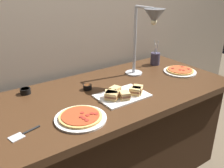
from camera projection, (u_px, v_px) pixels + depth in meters
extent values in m
cube|color=tan|center=(70.00, 19.00, 1.94)|extent=(4.40, 0.04, 2.40)
cube|color=#422816|center=(106.00, 95.00, 1.75)|extent=(1.90, 0.84, 0.05)
cube|color=black|center=(107.00, 140.00, 1.90)|extent=(1.75, 0.74, 0.71)
cylinder|color=#B7BABF|center=(134.00, 73.00, 2.08)|extent=(0.14, 0.14, 0.01)
cylinder|color=#B7BABF|center=(135.00, 41.00, 1.97)|extent=(0.02, 0.02, 0.53)
cylinder|color=#B7BABF|center=(145.00, 7.00, 1.79)|extent=(0.02, 0.20, 0.02)
cone|color=#595B60|center=(154.00, 16.00, 1.73)|extent=(0.15, 0.15, 0.10)
sphere|color=#F9EAB2|center=(154.00, 22.00, 1.75)|extent=(0.04, 0.04, 0.04)
cylinder|color=white|center=(180.00, 72.00, 2.10)|extent=(0.27, 0.27, 0.01)
cylinder|color=#C68E42|center=(180.00, 70.00, 2.10)|extent=(0.22, 0.22, 0.01)
cylinder|color=#B74723|center=(180.00, 69.00, 2.10)|extent=(0.20, 0.20, 0.00)
cylinder|color=maroon|center=(180.00, 70.00, 2.08)|extent=(0.02, 0.02, 0.00)
cylinder|color=maroon|center=(173.00, 68.00, 2.11)|extent=(0.02, 0.02, 0.00)
cylinder|color=maroon|center=(183.00, 70.00, 2.07)|extent=(0.02, 0.02, 0.00)
cylinder|color=maroon|center=(189.00, 69.00, 2.10)|extent=(0.02, 0.02, 0.00)
cylinder|color=maroon|center=(182.00, 67.00, 2.15)|extent=(0.02, 0.02, 0.00)
cylinder|color=white|center=(81.00, 118.00, 1.41)|extent=(0.30, 0.30, 0.01)
cylinder|color=#DBA856|center=(81.00, 117.00, 1.40)|extent=(0.25, 0.25, 0.01)
cylinder|color=#AD3D1E|center=(80.00, 115.00, 1.40)|extent=(0.22, 0.22, 0.00)
cylinder|color=maroon|center=(92.00, 114.00, 1.41)|extent=(0.02, 0.02, 0.00)
cylinder|color=maroon|center=(81.00, 117.00, 1.38)|extent=(0.02, 0.02, 0.00)
cylinder|color=maroon|center=(82.00, 113.00, 1.42)|extent=(0.02, 0.02, 0.00)
cylinder|color=maroon|center=(87.00, 120.00, 1.35)|extent=(0.02, 0.02, 0.00)
cylinder|color=maroon|center=(96.00, 114.00, 1.41)|extent=(0.02, 0.02, 0.00)
cylinder|color=maroon|center=(88.00, 115.00, 1.40)|extent=(0.02, 0.02, 0.00)
cylinder|color=maroon|center=(84.00, 118.00, 1.37)|extent=(0.02, 0.02, 0.00)
cube|color=white|center=(122.00, 96.00, 1.68)|extent=(0.34, 0.24, 0.01)
cube|color=tan|center=(135.00, 93.00, 1.68)|extent=(0.09, 0.10, 0.02)
cube|color=brown|center=(135.00, 91.00, 1.68)|extent=(0.09, 0.10, 0.01)
cube|color=tan|center=(135.00, 89.00, 1.67)|extent=(0.09, 0.10, 0.02)
cube|color=tan|center=(137.00, 92.00, 1.71)|extent=(0.10, 0.10, 0.02)
cube|color=brown|center=(138.00, 90.00, 1.70)|extent=(0.10, 0.10, 0.01)
cube|color=tan|center=(138.00, 87.00, 1.69)|extent=(0.10, 0.10, 0.02)
cube|color=tan|center=(125.00, 97.00, 1.62)|extent=(0.08, 0.09, 0.02)
cube|color=brown|center=(125.00, 95.00, 1.62)|extent=(0.08, 0.09, 0.01)
cube|color=tan|center=(125.00, 93.00, 1.61)|extent=(0.08, 0.09, 0.02)
cube|color=tan|center=(112.00, 98.00, 1.62)|extent=(0.10, 0.10, 0.02)
cube|color=brown|center=(112.00, 96.00, 1.61)|extent=(0.10, 0.10, 0.01)
cube|color=tan|center=(112.00, 93.00, 1.61)|extent=(0.10, 0.10, 0.02)
cube|color=tan|center=(111.00, 97.00, 1.63)|extent=(0.10, 0.10, 0.02)
cube|color=brown|center=(111.00, 95.00, 1.63)|extent=(0.10, 0.10, 0.01)
cube|color=tan|center=(111.00, 92.00, 1.62)|extent=(0.10, 0.10, 0.02)
cube|color=tan|center=(115.00, 93.00, 1.69)|extent=(0.08, 0.08, 0.02)
cube|color=brown|center=(115.00, 90.00, 1.69)|extent=(0.08, 0.08, 0.01)
cube|color=tan|center=(115.00, 88.00, 1.68)|extent=(0.08, 0.08, 0.02)
cylinder|color=black|center=(25.00, 91.00, 1.71)|extent=(0.07, 0.07, 0.04)
cylinder|color=gold|center=(25.00, 89.00, 1.71)|extent=(0.06, 0.06, 0.01)
cylinder|color=black|center=(87.00, 87.00, 1.78)|extent=(0.06, 0.06, 0.04)
cylinder|color=#562D14|center=(87.00, 85.00, 1.77)|extent=(0.05, 0.05, 0.01)
cylinder|color=#383347|center=(155.00, 59.00, 2.27)|extent=(0.08, 0.08, 0.11)
cylinder|color=#B7BABF|center=(157.00, 51.00, 2.25)|extent=(0.01, 0.04, 0.19)
cylinder|color=#B7BABF|center=(156.00, 51.00, 2.23)|extent=(0.04, 0.03, 0.20)
cylinder|color=#B7BABF|center=(155.00, 53.00, 2.24)|extent=(0.02, 0.03, 0.17)
cube|color=#B7BABF|center=(17.00, 137.00, 1.25)|extent=(0.08, 0.07, 0.00)
cylinder|color=black|center=(31.00, 130.00, 1.31)|extent=(0.10, 0.03, 0.01)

